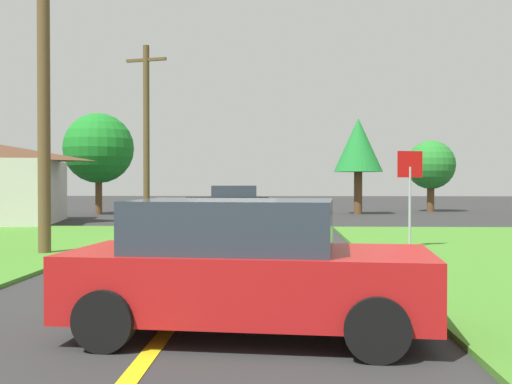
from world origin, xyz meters
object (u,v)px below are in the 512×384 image
at_px(car_approaching_junction, 230,201).
at_px(oak_tree_right, 99,148).
at_px(utility_pole_near, 44,89).
at_px(pine_tree_center, 431,165).
at_px(utility_pole_mid, 146,132).
at_px(car_behind_on_main_road, 246,268).
at_px(oak_tree_left, 358,146).
at_px(stop_sign, 410,181).

distance_m(car_approaching_junction, oak_tree_right, 8.03).
distance_m(utility_pole_near, pine_tree_center, 27.61).
bearing_deg(pine_tree_center, utility_pole_mid, -139.53).
xyz_separation_m(car_behind_on_main_road, utility_pole_near, (-5.44, 7.70, 3.32)).
height_order(utility_pole_mid, oak_tree_right, utility_pole_mid).
bearing_deg(oak_tree_left, stop_sign, -92.77).
xyz_separation_m(car_behind_on_main_road, utility_pole_mid, (-5.23, 18.33, 3.10)).
relative_size(stop_sign, car_behind_on_main_road, 0.60).
bearing_deg(utility_pole_mid, car_approaching_junction, 68.91).
xyz_separation_m(oak_tree_left, pine_tree_center, (4.79, 3.16, -1.00)).
height_order(utility_pole_near, utility_pole_mid, utility_pole_near).
height_order(car_behind_on_main_road, utility_pole_near, utility_pole_near).
xyz_separation_m(stop_sign, utility_pole_near, (-9.25, -1.44, 2.29)).
xyz_separation_m(utility_pole_mid, oak_tree_right, (-4.56, 8.50, -0.22)).
distance_m(car_behind_on_main_road, pine_tree_center, 32.38).
relative_size(utility_pole_mid, pine_tree_center, 1.73).
distance_m(car_approaching_junction, utility_pole_mid, 8.53).
xyz_separation_m(stop_sign, oak_tree_left, (0.90, 18.59, 1.99)).
distance_m(utility_pole_near, utility_pole_mid, 10.63).
bearing_deg(pine_tree_center, car_behind_on_main_road, -107.09).
xyz_separation_m(car_approaching_junction, pine_tree_center, (11.87, 5.15, 2.03)).
relative_size(utility_pole_near, pine_tree_center, 1.85).
xyz_separation_m(oak_tree_left, oak_tree_right, (-14.50, -0.90, -0.15)).
height_order(stop_sign, pine_tree_center, pine_tree_center).
bearing_deg(utility_pole_mid, stop_sign, -45.45).
relative_size(car_behind_on_main_road, utility_pole_mid, 0.59).
distance_m(car_approaching_junction, oak_tree_left, 7.95).
bearing_deg(car_behind_on_main_road, utility_pole_mid, 111.38).
bearing_deg(car_approaching_junction, car_behind_on_main_road, 92.92).
xyz_separation_m(utility_pole_near, oak_tree_right, (-4.35, 19.13, -0.45)).
height_order(utility_pole_near, pine_tree_center, utility_pole_near).
relative_size(car_approaching_junction, oak_tree_left, 0.81).
xyz_separation_m(utility_pole_mid, oak_tree_left, (9.94, 9.41, -0.07)).
bearing_deg(car_approaching_junction, oak_tree_right, -10.67).
xyz_separation_m(car_approaching_junction, oak_tree_right, (-7.42, 1.09, 2.88)).
bearing_deg(stop_sign, pine_tree_center, -118.53).
relative_size(utility_pole_mid, oak_tree_right, 1.33).
distance_m(stop_sign, oak_tree_right, 22.38).
height_order(oak_tree_left, pine_tree_center, oak_tree_left).
distance_m(utility_pole_mid, oak_tree_right, 9.65).
height_order(oak_tree_left, oak_tree_right, oak_tree_right).
distance_m(utility_pole_mid, pine_tree_center, 19.39).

